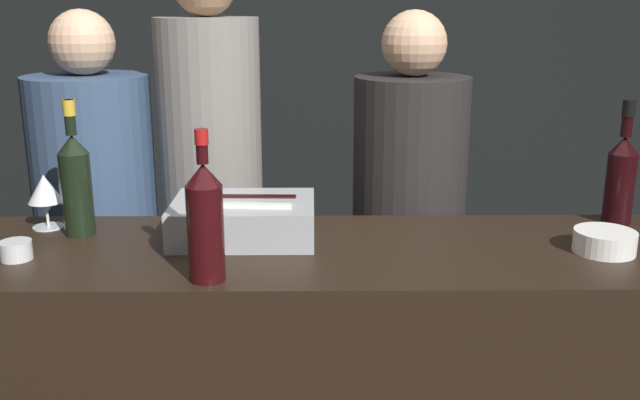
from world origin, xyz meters
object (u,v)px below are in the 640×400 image
at_px(champagne_bottle, 76,181).
at_px(ice_bin_with_bottles, 244,218).
at_px(bowl_white, 605,241).
at_px(red_wine_bottle_tall, 205,219).
at_px(person_blond_tee, 99,230).
at_px(person_in_hoodie, 408,231).
at_px(candle_votive, 16,250).
at_px(red_wine_bottle_black_foil, 621,175).
at_px(wine_glass, 45,190).
at_px(person_grey_polo, 213,193).

bearing_deg(champagne_bottle, ice_bin_with_bottles, -4.81).
bearing_deg(bowl_white, red_wine_bottle_tall, -169.95).
bearing_deg(ice_bin_with_bottles, bowl_white, -7.60).
bearing_deg(person_blond_tee, bowl_white, 144.83).
relative_size(champagne_bottle, person_in_hoodie, 0.22).
xyz_separation_m(champagne_bottle, person_blond_tee, (-0.11, 0.49, -0.30)).
height_order(candle_votive, person_blond_tee, person_blond_tee).
distance_m(red_wine_bottle_black_foil, person_in_hoodie, 0.72).
xyz_separation_m(wine_glass, red_wine_bottle_black_foil, (1.62, 0.03, 0.03)).
distance_m(ice_bin_with_bottles, person_blond_tee, 0.79).
height_order(candle_votive, person_in_hoodie, person_in_hoodie).
bearing_deg(champagne_bottle, wine_glass, 152.02).
xyz_separation_m(bowl_white, red_wine_bottle_tall, (-0.98, -0.17, 0.11)).
xyz_separation_m(candle_votive, person_grey_polo, (0.39, 0.72, -0.05)).
bearing_deg(red_wine_bottle_black_foil, bowl_white, -118.19).
bearing_deg(candle_votive, champagne_bottle, 64.48).
bearing_deg(person_grey_polo, bowl_white, -44.10).
height_order(wine_glass, candle_votive, wine_glass).
relative_size(champagne_bottle, red_wine_bottle_black_foil, 1.04).
distance_m(ice_bin_with_bottles, candle_votive, 0.57).
bearing_deg(person_grey_polo, red_wine_bottle_black_foil, -31.36).
relative_size(ice_bin_with_bottles, person_blond_tee, 0.23).
height_order(wine_glass, red_wine_bottle_black_foil, red_wine_bottle_black_foil).
bearing_deg(person_in_hoodie, bowl_white, 115.84).
bearing_deg(person_blond_tee, person_grey_polo, 172.79).
relative_size(ice_bin_with_bottles, red_wine_bottle_black_foil, 1.07).
relative_size(ice_bin_with_bottles, champagne_bottle, 1.03).
bearing_deg(red_wine_bottle_black_foil, red_wine_bottle_tall, -159.11).
distance_m(red_wine_bottle_black_foil, person_grey_polo, 1.30).
relative_size(bowl_white, candle_votive, 2.00).
relative_size(ice_bin_with_bottles, candle_votive, 4.88).
height_order(red_wine_bottle_black_foil, person_grey_polo, person_grey_polo).
bearing_deg(person_in_hoodie, person_grey_polo, -13.20).
relative_size(ice_bin_with_bottles, person_grey_polo, 0.21).
height_order(wine_glass, red_wine_bottle_tall, red_wine_bottle_tall).
bearing_deg(person_in_hoodie, candle_votive, 23.88).
relative_size(candle_votive, person_grey_polo, 0.04).
bearing_deg(person_in_hoodie, red_wine_bottle_tall, 46.49).
distance_m(wine_glass, red_wine_bottle_black_foil, 1.62).
height_order(candle_votive, person_grey_polo, person_grey_polo).
bearing_deg(wine_glass, champagne_bottle, -27.98).
xyz_separation_m(wine_glass, person_blond_tee, (0.00, 0.43, -0.26)).
height_order(champagne_bottle, person_in_hoodie, person_in_hoodie).
relative_size(candle_votive, person_blond_tee, 0.05).
height_order(bowl_white, red_wine_bottle_tall, red_wine_bottle_tall).
xyz_separation_m(ice_bin_with_bottles, person_in_hoodie, (0.51, 0.49, -0.20)).
bearing_deg(red_wine_bottle_black_foil, champagne_bottle, -176.57).
distance_m(bowl_white, red_wine_bottle_tall, 1.00).
distance_m(ice_bin_with_bottles, wine_glass, 0.57).
relative_size(wine_glass, person_in_hoodie, 0.09).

